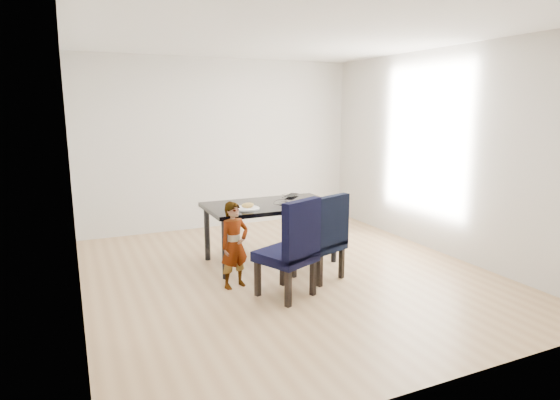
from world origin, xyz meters
name	(u,v)px	position (x,y,z in m)	size (l,w,h in m)	color
floor	(287,273)	(0.00, 0.00, -0.01)	(4.50, 5.00, 0.01)	tan
ceiling	(288,34)	(0.00, 0.00, 2.71)	(4.50, 5.00, 0.01)	white
wall_back	(221,144)	(0.00, 2.50, 1.35)	(4.50, 0.01, 2.70)	beige
wall_front	(451,198)	(0.00, -2.50, 1.35)	(4.50, 0.01, 2.70)	silver
wall_left	(70,171)	(-2.25, 0.00, 1.35)	(0.01, 5.00, 2.70)	white
wall_right	(440,152)	(2.25, 0.00, 1.35)	(0.01, 5.00, 2.70)	white
dining_table	(270,232)	(0.00, 0.50, 0.38)	(1.60, 0.90, 0.75)	black
chair_left	(285,247)	(-0.30, -0.60, 0.52)	(0.50, 0.52, 1.05)	black
chair_right	(318,236)	(0.26, -0.28, 0.50)	(0.48, 0.50, 0.99)	black
child	(234,245)	(-0.70, -0.15, 0.48)	(0.35, 0.23, 0.95)	#E65913
plate	(247,208)	(-0.37, 0.32, 0.76)	(0.29, 0.29, 0.02)	white
sandwich	(248,205)	(-0.37, 0.31, 0.80)	(0.16, 0.07, 0.06)	#A5803B
laptop	(289,195)	(0.42, 0.85, 0.76)	(0.29, 0.19, 0.02)	black
cable_tangle	(285,204)	(0.16, 0.39, 0.75)	(0.15, 0.15, 0.01)	black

